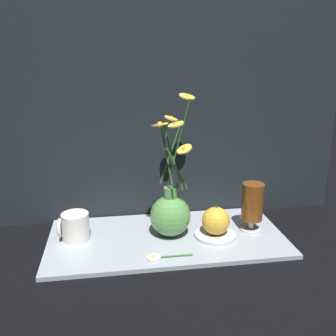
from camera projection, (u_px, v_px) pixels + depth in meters
ground_plane at (167, 240)px, 1.08m from camera, size 6.00×6.00×0.00m
shelf at (167, 238)px, 1.08m from camera, size 0.67×0.32×0.01m
backdrop_wall at (158, 41)px, 1.08m from camera, size 1.17×0.02×1.10m
vase_with_flowers at (171, 212)px, 1.06m from camera, size 0.15×0.17×0.40m
yellow_mug at (75, 227)px, 1.05m from camera, size 0.09×0.08×0.08m
tea_glass at (253, 204)px, 1.08m from camera, size 0.06×0.06×0.15m
saucer_plate at (215, 235)px, 1.07m from camera, size 0.12×0.12×0.01m
orange_fruit at (216, 221)px, 1.06m from camera, size 0.08×0.08×0.09m
loose_daisy at (159, 257)px, 0.96m from camera, size 0.12×0.04×0.01m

